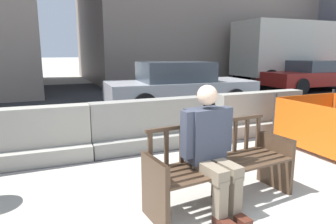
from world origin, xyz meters
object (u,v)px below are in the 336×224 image
(car_sedan_mid, at_px, (310,76))
(car_sedan_far, at_px, (179,86))
(street_bench, at_px, (221,168))
(delivery_truck, at_px, (298,51))
(seated_person, at_px, (211,146))
(jersey_barrier_right, at_px, (260,116))
(jersey_barrier_centre, at_px, (149,128))
(jersey_barrier_left, at_px, (21,141))

(car_sedan_mid, bearing_deg, car_sedan_far, -166.66)
(street_bench, height_order, car_sedan_far, car_sedan_far)
(street_bench, xyz_separation_m, delivery_truck, (10.03, 8.68, 1.29))
(car_sedan_far, height_order, delivery_truck, delivery_truck)
(seated_person, distance_m, delivery_truck, 13.49)
(delivery_truck, bearing_deg, street_bench, -139.14)
(jersey_barrier_right, bearing_deg, street_bench, -137.04)
(seated_person, bearing_deg, jersey_barrier_centre, 86.86)
(street_bench, height_order, jersey_barrier_centre, street_bench)
(jersey_barrier_centre, relative_size, jersey_barrier_left, 0.99)
(street_bench, bearing_deg, seated_person, -157.56)
(car_sedan_far, bearing_deg, seated_person, -111.94)
(delivery_truck, bearing_deg, car_sedan_far, -156.95)
(jersey_barrier_left, height_order, car_sedan_mid, car_sedan_mid)
(car_sedan_far, bearing_deg, delivery_truck, 23.05)
(jersey_barrier_left, relative_size, car_sedan_mid, 0.47)
(car_sedan_far, xyz_separation_m, delivery_truck, (8.07, 3.43, 1.01))
(seated_person, xyz_separation_m, jersey_barrier_left, (-1.88, 2.26, -0.35))
(seated_person, bearing_deg, delivery_truck, 40.59)
(street_bench, height_order, car_sedan_mid, car_sedan_mid)
(jersey_barrier_centre, distance_m, car_sedan_far, 3.68)
(street_bench, distance_m, seated_person, 0.36)
(jersey_barrier_centre, relative_size, car_sedan_mid, 0.47)
(car_sedan_mid, height_order, car_sedan_far, car_sedan_far)
(street_bench, relative_size, delivery_truck, 0.25)
(car_sedan_mid, bearing_deg, jersey_barrier_centre, -152.51)
(street_bench, xyz_separation_m, jersey_barrier_left, (-2.07, 2.18, -0.06))
(car_sedan_mid, bearing_deg, jersey_barrier_right, -144.86)
(jersey_barrier_centre, height_order, car_sedan_mid, car_sedan_mid)
(jersey_barrier_centre, xyz_separation_m, car_sedan_far, (2.02, 3.06, 0.34))
(seated_person, height_order, car_sedan_mid, seated_person)
(seated_person, distance_m, jersey_barrier_centre, 2.29)
(jersey_barrier_left, bearing_deg, car_sedan_mid, 23.08)
(jersey_barrier_left, bearing_deg, delivery_truck, 28.22)
(seated_person, xyz_separation_m, car_sedan_mid, (9.25, 7.00, -0.04))
(seated_person, relative_size, jersey_barrier_centre, 0.66)
(jersey_barrier_centre, height_order, delivery_truck, delivery_truck)
(seated_person, bearing_deg, car_sedan_mid, 37.14)
(jersey_barrier_right, bearing_deg, car_sedan_mid, 35.14)
(car_sedan_mid, relative_size, delivery_truck, 0.62)
(car_sedan_far, bearing_deg, street_bench, -110.48)
(jersey_barrier_centre, distance_m, delivery_truck, 12.08)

